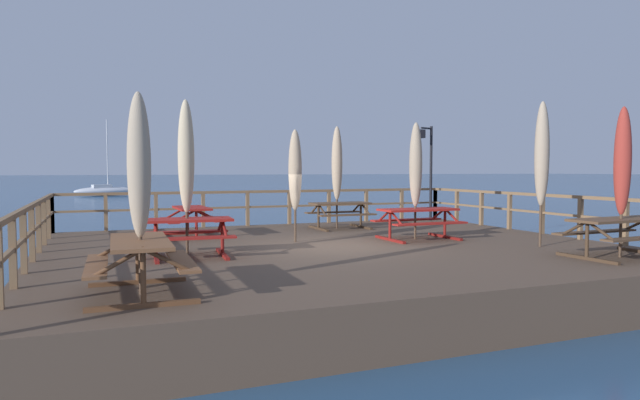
% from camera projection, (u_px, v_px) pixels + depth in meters
% --- Properties ---
extents(ground_plane, '(600.00, 600.00, 0.00)m').
position_uv_depth(ground_plane, '(333.00, 284.00, 12.74)').
color(ground_plane, navy).
extents(wooden_deck, '(12.54, 10.49, 0.88)m').
position_uv_depth(wooden_deck, '(333.00, 265.00, 12.71)').
color(wooden_deck, brown).
rests_on(wooden_deck, ground).
extents(railing_waterside_far, '(12.34, 0.10, 1.09)m').
position_uv_depth(railing_waterside_far, '(269.00, 202.00, 17.37)').
color(railing_waterside_far, brown).
rests_on(railing_waterside_far, wooden_deck).
extents(railing_side_left, '(0.10, 10.29, 1.09)m').
position_uv_depth(railing_side_left, '(32.00, 224.00, 10.38)').
color(railing_side_left, brown).
rests_on(railing_side_left, wooden_deck).
extents(railing_side_right, '(0.10, 10.29, 1.09)m').
position_uv_depth(railing_side_right, '(542.00, 207.00, 14.93)').
color(railing_side_right, brown).
rests_on(railing_side_right, wooden_deck).
extents(picnic_table_mid_centre, '(1.45, 1.95, 0.78)m').
position_uv_depth(picnic_table_mid_centre, '(140.00, 255.00, 7.64)').
color(picnic_table_mid_centre, brown).
rests_on(picnic_table_mid_centre, wooden_deck).
extents(picnic_table_back_left, '(1.95, 1.41, 0.78)m').
position_uv_depth(picnic_table_back_left, '(418.00, 217.00, 13.81)').
color(picnic_table_back_left, maroon).
rests_on(picnic_table_back_left, wooden_deck).
extents(picnic_table_front_right, '(2.23, 1.50, 0.78)m').
position_uv_depth(picnic_table_front_right, '(620.00, 228.00, 11.00)').
color(picnic_table_front_right, brown).
rests_on(picnic_table_front_right, wooden_deck).
extents(picnic_table_back_right, '(1.43, 1.65, 0.78)m').
position_uv_depth(picnic_table_back_right, '(192.00, 215.00, 14.33)').
color(picnic_table_back_right, maroon).
rests_on(picnic_table_back_right, wooden_deck).
extents(picnic_table_mid_right, '(1.73, 1.50, 0.78)m').
position_uv_depth(picnic_table_mid_right, '(190.00, 229.00, 10.98)').
color(picnic_table_mid_right, maroon).
rests_on(picnic_table_mid_right, wooden_deck).
extents(picnic_table_mid_left, '(1.73, 1.40, 0.78)m').
position_uv_depth(picnic_table_mid_left, '(340.00, 210.00, 16.35)').
color(picnic_table_mid_left, brown).
rests_on(picnic_table_mid_left, wooden_deck).
extents(patio_umbrella_tall_mid_left, '(0.32, 0.32, 2.79)m').
position_uv_depth(patio_umbrella_tall_mid_left, '(139.00, 166.00, 7.60)').
color(patio_umbrella_tall_mid_left, '#4C3828').
rests_on(patio_umbrella_tall_mid_left, wooden_deck).
extents(patio_umbrella_tall_back_left, '(0.32, 0.32, 2.89)m').
position_uv_depth(patio_umbrella_tall_back_left, '(416.00, 165.00, 13.74)').
color(patio_umbrella_tall_back_left, '#4C3828').
rests_on(patio_umbrella_tall_back_left, wooden_deck).
extents(patio_umbrella_short_back, '(0.32, 0.32, 2.96)m').
position_uv_depth(patio_umbrella_short_back, '(623.00, 162.00, 10.87)').
color(patio_umbrella_short_back, '#4C3828').
rests_on(patio_umbrella_short_back, wooden_deck).
extents(patio_umbrella_tall_mid_right, '(0.32, 0.32, 2.68)m').
position_uv_depth(patio_umbrella_tall_mid_right, '(295.00, 171.00, 13.23)').
color(patio_umbrella_tall_mid_right, '#4C3828').
rests_on(patio_umbrella_tall_mid_right, wooden_deck).
extents(patio_umbrella_tall_front, '(0.32, 0.32, 3.11)m').
position_uv_depth(patio_umbrella_tall_front, '(186.00, 157.00, 10.94)').
color(patio_umbrella_tall_front, '#4C3828').
rests_on(patio_umbrella_tall_front, wooden_deck).
extents(patio_umbrella_short_front, '(0.32, 0.32, 3.00)m').
position_uv_depth(patio_umbrella_short_front, '(337.00, 164.00, 16.33)').
color(patio_umbrella_short_front, '#4C3828').
rests_on(patio_umbrella_short_front, wooden_deck).
extents(patio_umbrella_tall_back_right, '(0.32, 0.32, 3.25)m').
position_uv_depth(patio_umbrella_tall_back_right, '(542.00, 155.00, 12.39)').
color(patio_umbrella_tall_back_right, '#4C3828').
rests_on(patio_umbrella_tall_back_right, wooden_deck).
extents(lamp_post_hooked, '(0.66, 0.34, 3.20)m').
position_uv_depth(lamp_post_hooked, '(428.00, 158.00, 18.73)').
color(lamp_post_hooked, black).
rests_on(lamp_post_hooked, wooden_deck).
extents(sailboat_distant, '(6.23, 3.07, 7.72)m').
position_uv_depth(sailboat_distant, '(105.00, 191.00, 56.58)').
color(sailboat_distant, silver).
rests_on(sailboat_distant, ground).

